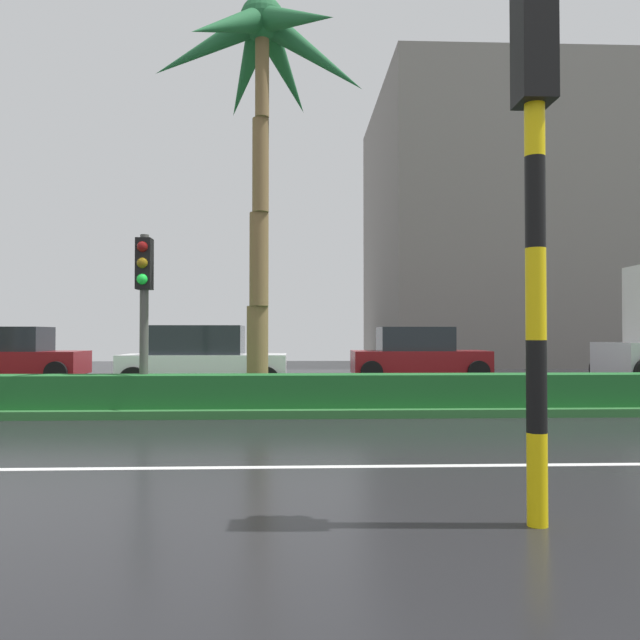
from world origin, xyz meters
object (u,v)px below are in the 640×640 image
traffic_signal_median_right (144,288)px  car_in_traffic_third (418,355)px  palm_tree_centre_left (262,78)px  car_in_traffic_leading (12,355)px  car_in_traffic_second (203,359)px  traffic_signal_foreground (534,147)px

traffic_signal_median_right → car_in_traffic_third: 10.78m
traffic_signal_median_right → palm_tree_centre_left: bearing=25.4°
palm_tree_centre_left → car_in_traffic_leading: size_ratio=1.92×
palm_tree_centre_left → car_in_traffic_leading: palm_tree_centre_left is taller
car_in_traffic_leading → car_in_traffic_third: size_ratio=1.00×
car_in_traffic_third → traffic_signal_median_right: bearing=-129.4°
car_in_traffic_leading → car_in_traffic_second: bearing=-27.0°
palm_tree_centre_left → car_in_traffic_leading: (-8.15, 7.21, -5.95)m
car_in_traffic_leading → car_in_traffic_third: bearing=0.1°
palm_tree_centre_left → traffic_signal_median_right: 5.01m
palm_tree_centre_left → traffic_signal_foreground: palm_tree_centre_left is taller
traffic_signal_median_right → car_in_traffic_leading: 10.31m
car_in_traffic_second → car_in_traffic_third: same height
palm_tree_centre_left → traffic_signal_foreground: (2.56, -8.04, -3.79)m
car_in_traffic_second → car_in_traffic_leading: bearing=153.0°
car_in_traffic_leading → traffic_signal_median_right: bearing=-53.9°
traffic_signal_median_right → car_in_traffic_third: bearing=50.6°
traffic_signal_median_right → car_in_traffic_second: (0.39, 4.97, -1.53)m
traffic_signal_median_right → car_in_traffic_leading: size_ratio=0.75×
traffic_signal_foreground → palm_tree_centre_left: bearing=-72.3°
traffic_signal_foreground → car_in_traffic_third: traffic_signal_foreground is taller
traffic_signal_foreground → car_in_traffic_leading: traffic_signal_foreground is taller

